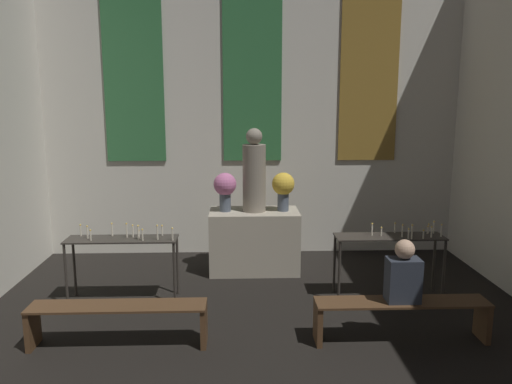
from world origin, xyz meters
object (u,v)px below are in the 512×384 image
candle_rack_left (123,247)px  candle_rack_right (390,244)px  flower_vase_left (225,187)px  pew_back_left (118,316)px  altar (254,241)px  statue (254,174)px  pew_back_right (401,312)px  flower_vase_right (283,187)px  person_seated (403,274)px

candle_rack_left → candle_rack_right: size_ratio=1.00×
flower_vase_left → pew_back_left: bearing=-114.8°
altar → flower_vase_left: bearing=180.0°
statue → flower_vase_left: bearing=180.0°
pew_back_left → candle_rack_right: bearing=20.8°
flower_vase_left → candle_rack_right: 2.60m
altar → pew_back_right: (1.57, -2.41, -0.14)m
statue → pew_back_right: (1.57, -2.41, -1.21)m
candle_rack_right → flower_vase_right: bearing=140.3°
statue → person_seated: statue is taller
person_seated → statue: bearing=123.0°
flower_vase_right → statue: bearing=180.0°
candle_rack_left → pew_back_left: size_ratio=0.76×
statue → pew_back_left: bearing=-123.0°
altar → flower_vase_left: 0.97m
person_seated → candle_rack_right: bearing=79.2°
flower_vase_left → pew_back_right: bearing=-50.1°
pew_back_left → pew_back_right: size_ratio=1.00×
flower_vase_left → candle_rack_right: (2.26, -1.13, -0.60)m
flower_vase_right → pew_back_left: (-2.02, -2.41, -1.00)m
statue → flower_vase_right: bearing=0.0°
altar → statue: size_ratio=1.08×
candle_rack_left → pew_back_left: bearing=-80.1°
flower_vase_left → candle_rack_left: 1.85m
pew_back_left → pew_back_right: bearing=0.0°
pew_back_left → person_seated: size_ratio=2.74×
candle_rack_left → pew_back_right: 3.62m
candle_rack_right → pew_back_right: candle_rack_right is taller
flower_vase_left → pew_back_left: flower_vase_left is taller
flower_vase_right → pew_back_left: flower_vase_right is taller
candle_rack_right → person_seated: size_ratio=2.08×
pew_back_right → person_seated: (-0.00, 0.00, 0.44)m
altar → candle_rack_left: (-1.79, -1.13, 0.26)m
statue → candle_rack_right: 2.28m
flower_vase_right → candle_rack_right: size_ratio=0.41×
flower_vase_left → candle_rack_left: (-1.34, -1.13, -0.60)m
altar → candle_rack_left: candle_rack_left is taller
statue → flower_vase_left: 0.49m
altar → flower_vase_left: (-0.45, 0.00, 0.86)m
candle_rack_right → person_seated: 1.31m
candle_rack_left → person_seated: (3.35, -1.28, 0.04)m
flower_vase_right → pew_back_right: size_ratio=0.31×
statue → flower_vase_right: statue is taller
flower_vase_right → candle_rack_left: (-2.24, -1.13, -0.60)m
flower_vase_right → person_seated: bearing=-65.2°
statue → candle_rack_right: statue is taller
candle_rack_left → person_seated: person_seated is taller
flower_vase_left → pew_back_right: (2.02, -2.41, -1.00)m
altar → flower_vase_right: bearing=0.0°
statue → flower_vase_right: (0.45, 0.00, -0.21)m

